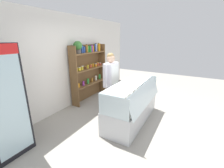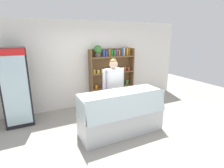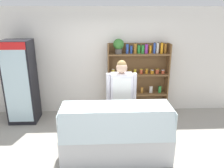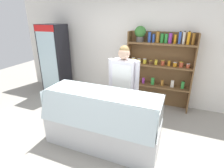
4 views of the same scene
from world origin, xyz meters
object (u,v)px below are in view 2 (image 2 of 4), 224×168
at_px(drinks_fridge, 16,88).
at_px(deli_display_case, 121,120).
at_px(shelving_unit, 110,71).
at_px(shop_clerk, 114,85).

bearing_deg(drinks_fridge, deli_display_case, -35.64).
relative_size(drinks_fridge, deli_display_case, 1.01).
bearing_deg(shelving_unit, shop_clerk, -111.85).
bearing_deg(deli_display_case, shop_clerk, 77.70).
height_order(drinks_fridge, shelving_unit, drinks_fridge).
xyz_separation_m(drinks_fridge, deli_display_case, (2.15, -1.55, -0.67)).
xyz_separation_m(shelving_unit, deli_display_case, (-0.62, -1.86, -0.81)).
relative_size(shelving_unit, deli_display_case, 1.00).
relative_size(shelving_unit, shop_clerk, 1.17).
xyz_separation_m(shelving_unit, shop_clerk, (-0.47, -1.17, -0.13)).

